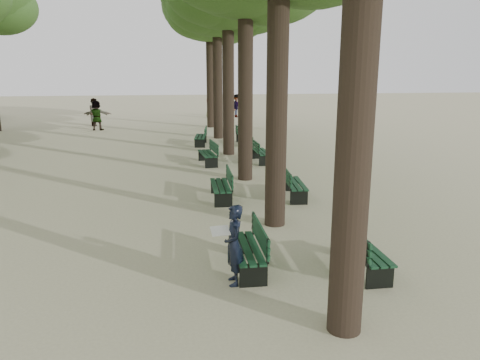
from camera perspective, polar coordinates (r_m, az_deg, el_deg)
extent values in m
plane|color=tan|center=(9.12, -1.09, -11.95)|extent=(120.00, 120.00, 0.00)
cylinder|color=#33261C|center=(6.65, 14.18, 11.59)|extent=(0.52, 0.52, 7.50)
cylinder|color=#33261C|center=(11.44, 4.58, 12.66)|extent=(0.52, 0.52, 7.50)
cylinder|color=#33261C|center=(16.36, 0.66, 12.99)|extent=(0.52, 0.52, 7.50)
cylinder|color=#33261C|center=(21.31, -1.44, 13.15)|extent=(0.52, 0.52, 7.50)
cylinder|color=#33261C|center=(26.29, -2.75, 13.24)|extent=(0.52, 0.52, 7.50)
cylinder|color=#33261C|center=(31.27, -3.64, 13.30)|extent=(0.52, 0.52, 7.50)
ellipsoid|color=#2A511B|center=(31.49, -3.76, 20.50)|extent=(6.00, 6.00, 4.50)
cube|color=black|center=(9.43, 0.74, -9.55)|extent=(0.52, 1.80, 0.45)
cube|color=black|center=(9.35, 0.75, -8.28)|extent=(0.54, 1.80, 0.04)
cube|color=black|center=(9.29, 2.47, -6.64)|extent=(0.04, 1.80, 0.40)
cube|color=black|center=(14.18, -2.40, -1.54)|extent=(0.55, 1.81, 0.45)
cube|color=black|center=(14.12, -2.41, -0.66)|extent=(0.57, 1.81, 0.04)
cube|color=black|center=(14.08, -1.29, 0.44)|extent=(0.07, 1.80, 0.40)
cube|color=black|center=(19.40, -4.00, 2.59)|extent=(0.71, 1.85, 0.45)
cube|color=black|center=(19.36, -4.01, 3.24)|extent=(0.73, 1.85, 0.04)
cube|color=black|center=(19.36, -3.21, 4.07)|extent=(0.24, 1.79, 0.40)
cube|color=black|center=(24.19, -4.86, 4.79)|extent=(0.73, 1.85, 0.45)
cube|color=black|center=(24.16, -4.87, 5.31)|extent=(0.75, 1.85, 0.04)
cube|color=black|center=(24.11, -4.21, 5.95)|extent=(0.26, 1.79, 0.40)
cube|color=black|center=(9.70, 14.84, -9.36)|extent=(0.53, 1.80, 0.45)
cube|color=black|center=(9.61, 14.92, -8.13)|extent=(0.55, 1.80, 0.04)
cube|color=black|center=(9.41, 13.45, -6.75)|extent=(0.05, 1.80, 0.40)
cube|color=black|center=(14.52, 6.70, -1.27)|extent=(0.65, 1.83, 0.45)
cube|color=black|center=(14.46, 6.72, -0.40)|extent=(0.67, 1.84, 0.04)
cube|color=black|center=(14.35, 5.65, 0.62)|extent=(0.18, 1.80, 0.40)
cube|color=black|center=(19.79, 2.64, 2.83)|extent=(0.58, 1.82, 0.45)
cube|color=black|center=(19.75, 2.65, 3.47)|extent=(0.60, 1.82, 0.04)
cube|color=black|center=(19.64, 1.85, 4.22)|extent=(0.10, 1.80, 0.40)
cube|color=black|center=(24.36, 0.58, 4.90)|extent=(0.66, 1.83, 0.45)
cube|color=black|center=(24.33, 0.58, 5.42)|extent=(0.68, 1.84, 0.04)
cube|color=black|center=(24.23, -0.07, 6.03)|extent=(0.18, 1.80, 0.40)
imported|color=black|center=(8.64, -0.74, -7.94)|extent=(0.32, 0.62, 1.52)
cube|color=white|center=(8.52, -2.42, -6.21)|extent=(0.37, 0.29, 0.12)
imported|color=#262628|center=(37.53, -0.38, 9.04)|extent=(0.91, 1.20, 1.82)
imported|color=#262628|center=(33.52, -17.29, 7.91)|extent=(0.46, 0.94, 1.86)
imported|color=#262628|center=(29.74, 5.38, 7.48)|extent=(0.39, 0.92, 1.52)
imported|color=#262628|center=(31.15, -17.05, 7.56)|extent=(1.79, 0.67, 1.89)
imported|color=#262628|center=(37.41, -3.79, 8.79)|extent=(0.55, 0.82, 1.54)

